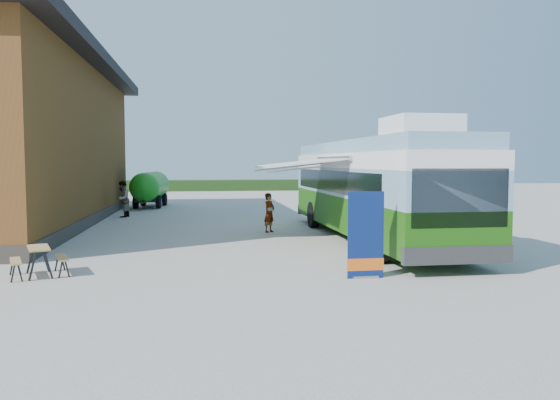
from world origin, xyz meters
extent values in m
plane|color=#BCB7AD|center=(0.00, 0.00, 0.00)|extent=(100.00, 100.00, 0.00)
cube|color=brown|center=(-10.50, 10.00, 3.50)|extent=(8.00, 20.00, 7.00)
cube|color=#332D28|center=(-10.50, 10.00, 0.25)|extent=(8.10, 20.10, 0.50)
cube|color=#264419|center=(8.00, 38.00, 0.50)|extent=(40.00, 3.00, 1.00)
cube|color=#286F12|center=(4.23, 3.12, 0.99)|extent=(2.93, 13.18, 1.20)
cube|color=#779DBA|center=(4.23, 3.12, 2.08)|extent=(2.93, 13.18, 0.99)
cube|color=black|center=(2.86, 3.65, 2.08)|extent=(0.20, 10.95, 0.77)
cube|color=black|center=(5.58, 3.69, 2.08)|extent=(0.20, 10.95, 0.77)
cube|color=white|center=(4.23, 3.12, 2.82)|extent=(2.93, 13.18, 0.49)
cube|color=#779DBA|center=(4.23, 3.12, 3.29)|extent=(2.76, 12.96, 0.44)
cube|color=white|center=(4.29, -1.04, 3.78)|extent=(1.78, 2.00, 0.55)
cube|color=black|center=(4.33, -3.42, 1.92)|extent=(2.47, 0.10, 1.42)
cube|color=#2D2D2D|center=(4.33, -3.37, 0.55)|extent=(2.79, 0.24, 0.44)
cube|color=#2D2D2D|center=(4.14, 9.61, 0.55)|extent=(2.79, 0.24, 0.44)
cylinder|color=black|center=(3.05, -1.28, 0.55)|extent=(0.34, 1.10, 1.10)
cylinder|color=black|center=(5.54, -1.24, 0.55)|extent=(0.34, 1.10, 1.10)
cylinder|color=black|center=(2.93, 6.93, 0.55)|extent=(0.34, 1.10, 1.10)
cylinder|color=black|center=(5.42, 6.97, 0.55)|extent=(0.34, 1.10, 1.10)
cube|color=white|center=(1.55, 3.01, 2.93)|extent=(2.59, 4.10, 0.32)
cube|color=#A5A8AD|center=(2.82, 3.03, 3.12)|extent=(0.21, 4.37, 0.15)
cylinder|color=#A5A8AD|center=(1.57, 1.28, 2.83)|extent=(2.63, 0.09, 0.33)
cylinder|color=#A5A8AD|center=(1.52, 4.75, 2.83)|extent=(2.63, 0.09, 0.33)
cube|color=navy|center=(2.09, -3.17, 1.04)|extent=(0.89, 0.04, 2.08)
cube|color=orange|center=(2.09, -3.17, 0.33)|extent=(0.91, 0.05, 0.29)
cube|color=#A5A8AD|center=(2.09, -3.17, 0.03)|extent=(0.63, 0.19, 0.06)
cylinder|color=#A5A8AD|center=(2.09, -3.15, 1.04)|extent=(0.02, 0.02, 2.08)
cube|color=tan|center=(-5.70, -1.81, 0.70)|extent=(0.81, 1.21, 0.04)
cube|color=tan|center=(-6.18, -1.98, 0.42)|extent=(0.59, 1.13, 0.03)
cube|color=tan|center=(-5.22, -1.64, 0.42)|extent=(0.59, 1.13, 0.03)
cube|color=black|center=(-5.70, -2.30, 0.35)|extent=(0.06, 0.06, 0.69)
cube|color=black|center=(-5.39, -2.19, 0.35)|extent=(0.06, 0.06, 0.69)
cube|color=black|center=(-6.01, -1.42, 0.35)|extent=(0.06, 0.06, 0.69)
cube|color=black|center=(-5.70, -1.31, 0.35)|extent=(0.06, 0.06, 0.69)
imported|color=#999999|center=(0.88, 5.69, 0.78)|extent=(0.65, 0.67, 1.55)
imported|color=#999999|center=(-5.70, 12.53, 0.92)|extent=(0.88, 1.03, 1.83)
cylinder|color=#1B8C19|center=(-4.88, 18.75, 1.30)|extent=(2.08, 3.99, 1.73)
sphere|color=#1B8C19|center=(-5.05, 16.83, 1.30)|extent=(1.73, 1.73, 1.73)
sphere|color=#1B8C19|center=(-4.70, 20.67, 1.30)|extent=(1.73, 1.73, 1.73)
cube|color=black|center=(-4.88, 18.75, 0.53)|extent=(1.52, 4.13, 0.19)
cube|color=black|center=(-5.11, 16.26, 0.48)|extent=(0.22, 1.16, 0.10)
cylinder|color=black|center=(-5.65, 17.66, 0.38)|extent=(0.31, 0.79, 0.77)
cylinder|color=black|center=(-4.31, 17.54, 0.38)|extent=(0.31, 0.79, 0.77)
cylinder|color=black|center=(-5.44, 19.96, 0.38)|extent=(0.31, 0.79, 0.77)
cylinder|color=black|center=(-4.10, 19.84, 0.38)|extent=(0.31, 0.79, 0.77)
camera|label=1|loc=(-1.78, -15.63, 2.78)|focal=35.00mm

